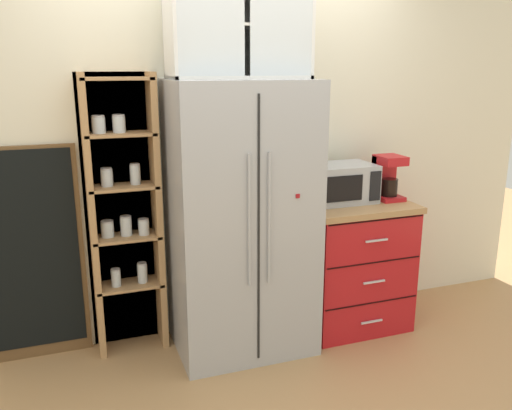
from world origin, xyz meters
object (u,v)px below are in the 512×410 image
object	(u,v)px
refrigerator	(241,220)
bottle_green	(355,186)
mug_navy	(354,195)
mug_red	(355,196)
coffee_maker	(387,177)
microwave	(341,183)
chalkboard_menu	(33,255)
bottle_clear	(358,187)

from	to	relation	value
refrigerator	bottle_green	distance (m)	0.84
mug_navy	bottle_green	size ratio (longest dim) A/B	0.44
refrigerator	mug_red	size ratio (longest dim) A/B	14.07
coffee_maker	microwave	bearing A→B (deg)	172.94
microwave	bottle_green	xyz separation A→B (m)	(0.08, -0.05, -0.02)
mug_red	mug_navy	xyz separation A→B (m)	(0.00, 0.01, -0.00)
refrigerator	chalkboard_menu	world-z (taller)	refrigerator
coffee_maker	mug_red	distance (m)	0.28
microwave	chalkboard_menu	bearing A→B (deg)	173.77
bottle_clear	chalkboard_menu	size ratio (longest dim) A/B	0.19
mug_navy	mug_red	bearing A→B (deg)	-92.79
refrigerator	chalkboard_menu	xyz separation A→B (m)	(-1.25, 0.30, -0.18)
mug_navy	bottle_green	bearing A→B (deg)	-104.74
refrigerator	microwave	world-z (taller)	refrigerator
coffee_maker	bottle_green	xyz separation A→B (m)	(-0.26, -0.01, -0.04)
microwave	bottle_clear	distance (m)	0.12
microwave	coffee_maker	world-z (taller)	coffee_maker
coffee_maker	refrigerator	bearing A→B (deg)	-178.10
chalkboard_menu	mug_navy	bearing A→B (deg)	-7.08
refrigerator	coffee_maker	xyz separation A→B (m)	(1.09, 0.04, 0.19)
mug_red	chalkboard_menu	size ratio (longest dim) A/B	0.09
mug_navy	chalkboard_menu	size ratio (longest dim) A/B	0.08
mug_red	bottle_clear	size ratio (longest dim) A/B	0.48
bottle_green	bottle_clear	bearing A→B (deg)	-90.00
mug_navy	chalkboard_menu	distance (m)	2.12
bottle_green	chalkboard_menu	world-z (taller)	chalkboard_menu
mug_navy	bottle_clear	size ratio (longest dim) A/B	0.44
refrigerator	bottle_green	bearing A→B (deg)	2.07
bottle_clear	bottle_green	world-z (taller)	same
coffee_maker	mug_navy	distance (m)	0.28
microwave	coffee_maker	size ratio (longest dim) A/B	1.42
refrigerator	mug_navy	size ratio (longest dim) A/B	15.48
mug_navy	coffee_maker	bearing A→B (deg)	-0.34
microwave	chalkboard_menu	world-z (taller)	chalkboard_menu
bottle_clear	mug_navy	bearing A→B (deg)	87.72
bottle_clear	chalkboard_menu	xyz separation A→B (m)	(-2.08, 0.31, -0.33)
coffee_maker	bottle_green	distance (m)	0.26
mug_red	bottle_clear	bearing A→B (deg)	-92.21
bottle_green	chalkboard_menu	distance (m)	2.12
coffee_maker	bottle_green	world-z (taller)	coffee_maker
microwave	mug_red	distance (m)	0.13
microwave	chalkboard_menu	size ratio (longest dim) A/B	0.32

